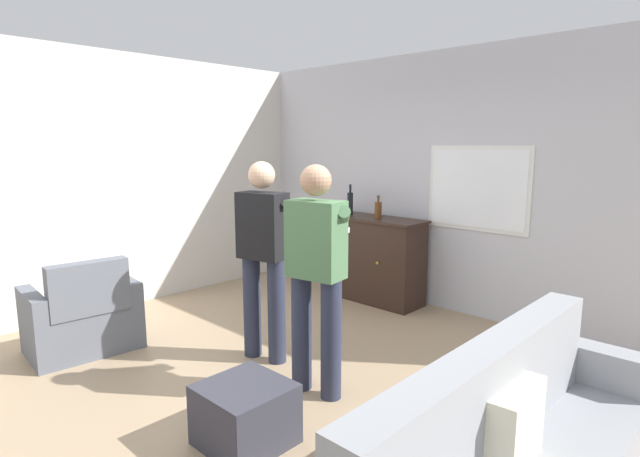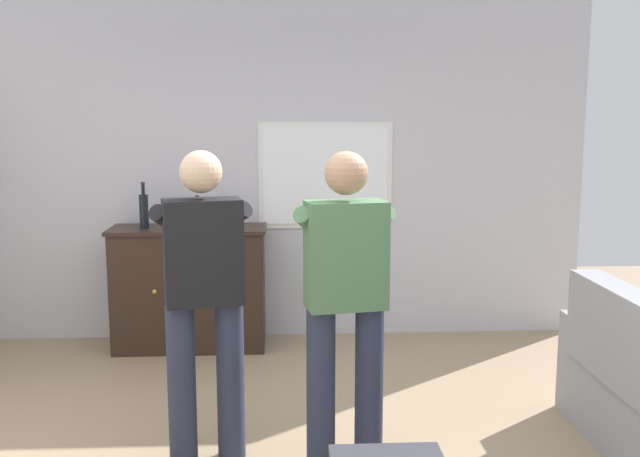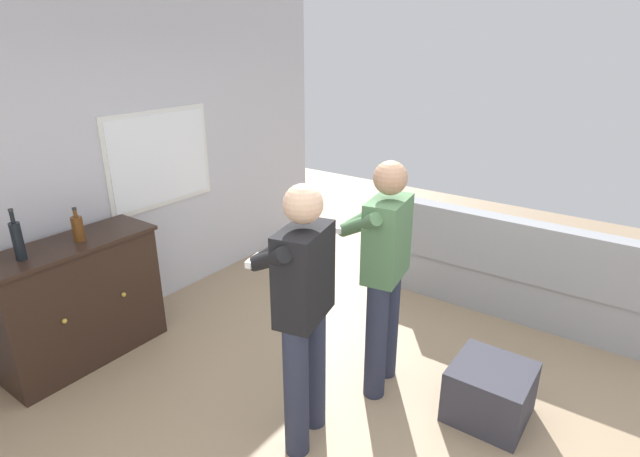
# 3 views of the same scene
# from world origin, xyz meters

# --- Properties ---
(wall_back_with_window) EXTENTS (5.20, 0.15, 2.80)m
(wall_back_with_window) POSITION_xyz_m (0.01, 2.66, 1.40)
(wall_back_with_window) COLOR silver
(wall_back_with_window) RESTS_ON ground
(sideboard_cabinet) EXTENTS (1.23, 0.49, 0.98)m
(sideboard_cabinet) POSITION_xyz_m (-0.69, 2.30, 0.49)
(sideboard_cabinet) COLOR black
(sideboard_cabinet) RESTS_ON ground
(bottle_wine_green) EXTENTS (0.07, 0.07, 0.36)m
(bottle_wine_green) POSITION_xyz_m (-1.02, 2.27, 1.13)
(bottle_wine_green) COLOR black
(bottle_wine_green) RESTS_ON sideboard_cabinet
(bottle_liquor_amber) EXTENTS (0.08, 0.08, 0.26)m
(bottle_liquor_amber) POSITION_xyz_m (-0.61, 2.27, 1.08)
(bottle_liquor_amber) COLOR #593314
(bottle_liquor_amber) RESTS_ON sideboard_cabinet
(person_standing_left) EXTENTS (0.54, 0.51, 1.68)m
(person_standing_left) POSITION_xyz_m (-0.36, 0.37, 0.94)
(person_standing_left) COLOR #282D42
(person_standing_left) RESTS_ON ground
(person_standing_right) EXTENTS (0.55, 0.50, 1.68)m
(person_standing_right) POSITION_xyz_m (0.38, 0.24, 0.94)
(person_standing_right) COLOR #282D42
(person_standing_right) RESTS_ON ground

